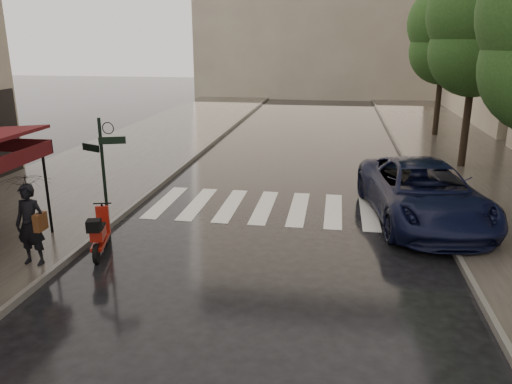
# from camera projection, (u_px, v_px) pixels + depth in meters

# --- Properties ---
(ground) EXTENTS (120.00, 120.00, 0.00)m
(ground) POSITION_uv_depth(u_px,v_px,m) (101.00, 295.00, 9.99)
(ground) COLOR black
(ground) RESTS_ON ground
(sidewalk_near) EXTENTS (6.00, 60.00, 0.12)m
(sidewalk_near) POSITION_uv_depth(u_px,v_px,m) (128.00, 155.00, 21.99)
(sidewalk_near) COLOR #38332D
(sidewalk_near) RESTS_ON ground
(sidewalk_far) EXTENTS (5.50, 60.00, 0.12)m
(sidewalk_far) POSITION_uv_depth(u_px,v_px,m) (481.00, 168.00, 19.75)
(sidewalk_far) COLOR #38332D
(sidewalk_far) RESTS_ON ground
(curb_near) EXTENTS (0.12, 60.00, 0.16)m
(curb_near) POSITION_uv_depth(u_px,v_px,m) (195.00, 157.00, 21.52)
(curb_near) COLOR #595651
(curb_near) RESTS_ON ground
(curb_far) EXTENTS (0.12, 60.00, 0.16)m
(curb_far) POSITION_uv_depth(u_px,v_px,m) (408.00, 165.00, 20.17)
(curb_far) COLOR #595651
(curb_far) RESTS_ON ground
(crosswalk) EXTENTS (7.85, 3.20, 0.01)m
(crosswalk) POSITION_uv_depth(u_px,v_px,m) (281.00, 208.00, 15.20)
(crosswalk) COLOR silver
(crosswalk) RESTS_ON ground
(signpost) EXTENTS (1.17, 0.29, 3.10)m
(signpost) POSITION_uv_depth(u_px,v_px,m) (103.00, 168.00, 12.47)
(signpost) COLOR black
(signpost) RESTS_ON ground
(tree_mid) EXTENTS (3.80, 3.80, 8.34)m
(tree_mid) POSITION_uv_depth(u_px,v_px,m) (479.00, 21.00, 18.25)
(tree_mid) COLOR black
(tree_mid) RESTS_ON sidewalk_far
(tree_far) EXTENTS (3.80, 3.80, 8.16)m
(tree_far) POSITION_uv_depth(u_px,v_px,m) (446.00, 29.00, 24.87)
(tree_far) COLOR black
(tree_far) RESTS_ON sidewalk_far
(pedestrian_with_umbrella) EXTENTS (1.11, 1.13, 2.55)m
(pedestrian_with_umbrella) POSITION_uv_depth(u_px,v_px,m) (26.00, 191.00, 10.68)
(pedestrian_with_umbrella) COLOR black
(pedestrian_with_umbrella) RESTS_ON sidewalk_near
(scooter) EXTENTS (0.70, 1.61, 1.08)m
(scooter) POSITION_uv_depth(u_px,v_px,m) (100.00, 234.00, 11.82)
(scooter) COLOR black
(scooter) RESTS_ON ground
(parked_car) EXTENTS (3.56, 6.28, 1.65)m
(parked_car) POSITION_uv_depth(u_px,v_px,m) (423.00, 192.00, 13.95)
(parked_car) COLOR black
(parked_car) RESTS_ON ground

